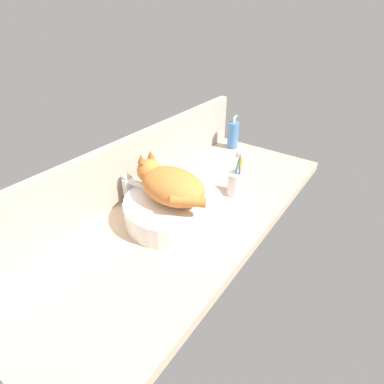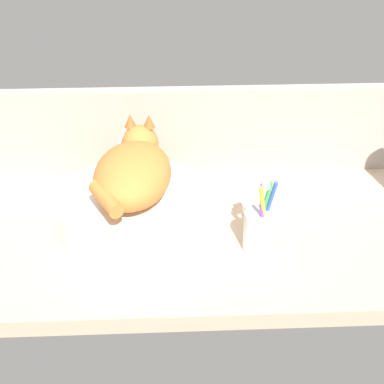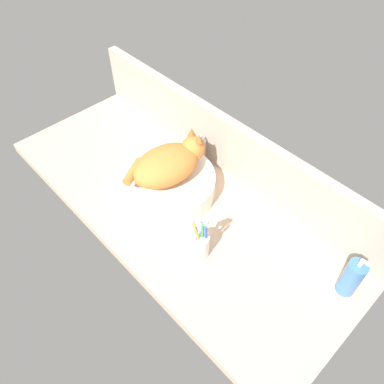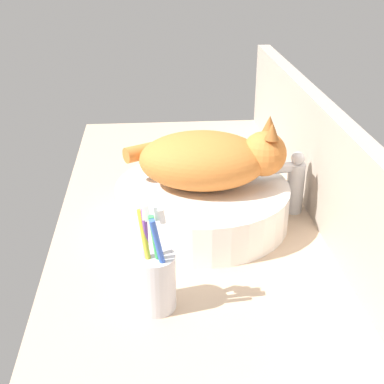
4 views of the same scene
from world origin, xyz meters
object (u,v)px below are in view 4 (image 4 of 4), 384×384
at_px(cat, 210,159).
at_px(toothbrush_cup, 155,278).
at_px(sink_basin, 202,204).
at_px(faucet, 291,181).

height_order(cat, toothbrush_cup, cat).
relative_size(sink_basin, cat, 1.09).
bearing_deg(cat, sink_basin, -92.85).
relative_size(cat, faucet, 2.35).
height_order(faucet, toothbrush_cup, toothbrush_cup).
xyz_separation_m(cat, faucet, (-0.03, 0.17, -0.07)).
bearing_deg(toothbrush_cup, sink_basin, 159.60).
bearing_deg(faucet, toothbrush_cup, -43.94).
bearing_deg(faucet, cat, -80.81).
relative_size(sink_basin, toothbrush_cup, 1.87).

